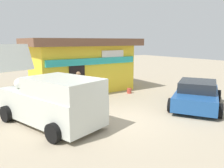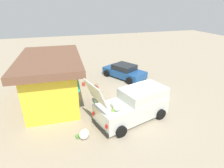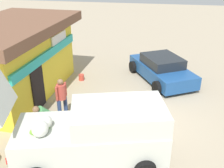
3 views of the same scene
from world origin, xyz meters
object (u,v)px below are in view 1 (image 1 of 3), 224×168
at_px(unloaded_banana_pile, 10,103).
at_px(parked_sedan, 197,94).
at_px(customer_bending, 51,91).
at_px(storefront_bar, 82,64).
at_px(vendor_standing, 79,85).
at_px(paint_bucket, 129,91).
at_px(delivery_van, 52,100).

bearing_deg(unloaded_banana_pile, parked_sedan, -34.34).
relative_size(customer_bending, unloaded_banana_pile, 1.65).
distance_m(parked_sedan, unloaded_banana_pile, 8.83).
bearing_deg(storefront_bar, unloaded_banana_pile, -163.67).
bearing_deg(customer_bending, vendor_standing, -1.30).
height_order(storefront_bar, paint_bucket, storefront_bar).
relative_size(storefront_bar, paint_bucket, 22.57).
bearing_deg(storefront_bar, parked_sedan, -66.77).
height_order(delivery_van, customer_bending, delivery_van).
distance_m(storefront_bar, customer_bending, 4.11).
bearing_deg(paint_bucket, vendor_standing, -174.68).
xyz_separation_m(parked_sedan, customer_bending, (-5.73, 3.67, 0.25)).
height_order(parked_sedan, unloaded_banana_pile, parked_sedan).
xyz_separation_m(storefront_bar, delivery_van, (-3.70, -4.51, -0.78)).
distance_m(storefront_bar, paint_bucket, 3.38).
height_order(customer_bending, unloaded_banana_pile, customer_bending).
bearing_deg(storefront_bar, customer_bending, -138.77).
relative_size(vendor_standing, unloaded_banana_pile, 1.94).
xyz_separation_m(vendor_standing, unloaded_banana_pile, (-2.93, 1.34, -0.73)).
bearing_deg(vendor_standing, storefront_bar, 58.52).
xyz_separation_m(delivery_van, paint_bucket, (5.57, 2.16, -0.76)).
height_order(parked_sedan, paint_bucket, parked_sedan).
xyz_separation_m(parked_sedan, paint_bucket, (-0.83, 3.96, -0.43)).
bearing_deg(unloaded_banana_pile, vendor_standing, -24.57).
bearing_deg(vendor_standing, paint_bucket, 5.32).
bearing_deg(storefront_bar, delivery_van, -129.33).
xyz_separation_m(delivery_van, customer_bending, (0.67, 1.86, -0.08)).
xyz_separation_m(unloaded_banana_pile, paint_bucket, (6.45, -1.01, -0.06)).
height_order(unloaded_banana_pile, paint_bucket, unloaded_banana_pile).
relative_size(storefront_bar, parked_sedan, 1.57).
xyz_separation_m(customer_bending, paint_bucket, (4.90, 0.30, -0.69)).
bearing_deg(customer_bending, parked_sedan, -32.60).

